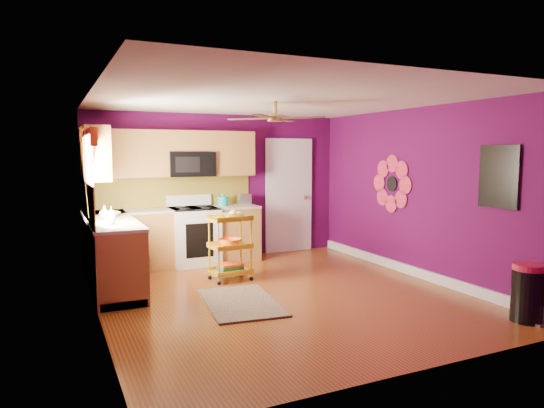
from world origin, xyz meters
name	(u,v)px	position (x,y,z in m)	size (l,w,h in m)	color
ground	(281,294)	(0.00, 0.00, 0.00)	(5.00, 5.00, 0.00)	brown
room_envelope	(284,169)	(0.03, 0.00, 1.63)	(4.54, 5.04, 2.52)	#4F0945
lower_cabinets	(149,246)	(-1.35, 1.82, 0.43)	(2.81, 2.31, 0.94)	#976229
electric_range	(194,235)	(-0.55, 2.17, 0.48)	(0.76, 0.66, 1.13)	white
upper_cabinetry	(149,155)	(-1.24, 2.17, 1.80)	(2.80, 2.30, 1.26)	#976229
left_window	(89,161)	(-2.22, 1.05, 1.74)	(0.08, 1.35, 1.08)	white
panel_door	(289,197)	(1.35, 2.47, 1.02)	(0.95, 0.11, 2.15)	white
right_wall_art	(435,181)	(2.23, -0.34, 1.44)	(0.04, 2.74, 1.04)	black
ceiling_fan	(275,118)	(0.00, 0.20, 2.29)	(1.01, 1.01, 0.26)	#BF8C3F
shag_rug	(241,302)	(-0.62, -0.13, 0.01)	(0.84, 1.37, 0.02)	black
rolling_cart	(231,244)	(-0.35, 0.95, 0.52)	(0.59, 0.45, 1.02)	yellow
trash_can	(528,293)	(1.98, -2.05, 0.32)	(0.39, 0.40, 0.64)	black
teal_kettle	(223,201)	(-0.02, 2.23, 1.02)	(0.18, 0.18, 0.21)	teal
toaster	(244,199)	(0.40, 2.31, 1.03)	(0.22, 0.15, 0.18)	beige
soap_bottle_a	(111,213)	(-1.95, 1.24, 1.03)	(0.08, 0.08, 0.18)	#EA3F72
soap_bottle_b	(105,212)	(-2.02, 1.40, 1.03)	(0.14, 0.14, 0.18)	white
counter_dish	(112,214)	(-1.90, 1.62, 0.97)	(0.25, 0.25, 0.06)	white
counter_cup	(110,220)	(-2.01, 0.78, 0.99)	(0.13, 0.13, 0.10)	white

